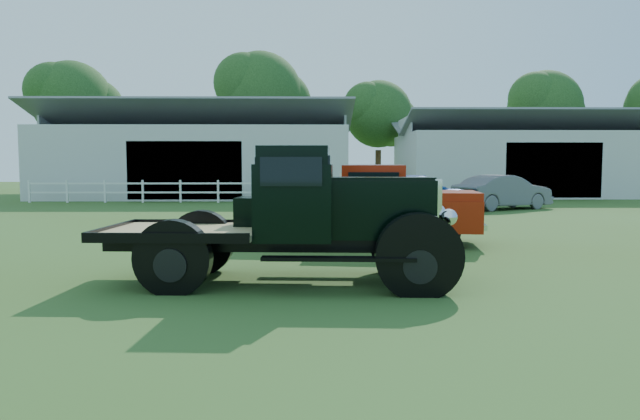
{
  "coord_description": "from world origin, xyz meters",
  "views": [
    {
      "loc": [
        0.06,
        -10.34,
        1.94
      ],
      "look_at": [
        0.2,
        1.2,
        1.05
      ],
      "focal_mm": 32.0,
      "sensor_mm": 36.0,
      "label": 1
    }
  ],
  "objects_px": {
    "misc_car_grey": "(503,192)",
    "red_pickup": "(370,204)",
    "white_pickup": "(362,200)",
    "misc_car_blue": "(418,193)",
    "vintage_flatbed": "(289,215)"
  },
  "relations": [
    {
      "from": "white_pickup",
      "to": "vintage_flatbed",
      "type": "bearing_deg",
      "value": -115.05
    },
    {
      "from": "red_pickup",
      "to": "misc_car_grey",
      "type": "height_order",
      "value": "red_pickup"
    },
    {
      "from": "red_pickup",
      "to": "white_pickup",
      "type": "relative_size",
      "value": 1.2
    },
    {
      "from": "red_pickup",
      "to": "misc_car_blue",
      "type": "distance_m",
      "value": 9.29
    },
    {
      "from": "vintage_flatbed",
      "to": "misc_car_grey",
      "type": "height_order",
      "value": "vintage_flatbed"
    },
    {
      "from": "white_pickup",
      "to": "misc_car_grey",
      "type": "xyz_separation_m",
      "value": [
        6.92,
        6.88,
        -0.07
      ]
    },
    {
      "from": "vintage_flatbed",
      "to": "misc_car_blue",
      "type": "height_order",
      "value": "vintage_flatbed"
    },
    {
      "from": "white_pickup",
      "to": "red_pickup",
      "type": "bearing_deg",
      "value": -104.95
    },
    {
      "from": "vintage_flatbed",
      "to": "misc_car_grey",
      "type": "relative_size",
      "value": 1.22
    },
    {
      "from": "vintage_flatbed",
      "to": "misc_car_grey",
      "type": "distance_m",
      "value": 18.32
    },
    {
      "from": "misc_car_grey",
      "to": "misc_car_blue",
      "type": "bearing_deg",
      "value": 92.01
    },
    {
      "from": "white_pickup",
      "to": "misc_car_grey",
      "type": "bearing_deg",
      "value": 32.04
    },
    {
      "from": "misc_car_grey",
      "to": "red_pickup",
      "type": "bearing_deg",
      "value": 120.73
    },
    {
      "from": "red_pickup",
      "to": "misc_car_grey",
      "type": "distance_m",
      "value": 13.24
    },
    {
      "from": "white_pickup",
      "to": "misc_car_blue",
      "type": "xyz_separation_m",
      "value": [
        2.68,
        4.54,
        0.01
      ]
    }
  ]
}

